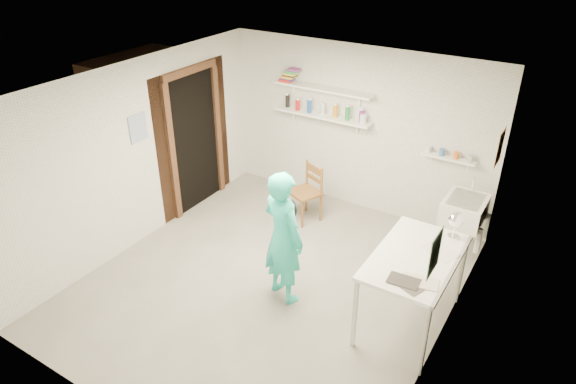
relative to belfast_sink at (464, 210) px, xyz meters
The scene contains 27 objects.
floor 2.54m from the belfast_sink, 135.83° to the right, with size 4.00×4.50×0.02m, color slate.
ceiling 2.98m from the belfast_sink, 135.83° to the right, with size 4.00×4.50×0.02m, color silver.
wall_back 1.90m from the belfast_sink, 162.26° to the left, with size 4.00×0.02×2.40m, color silver.
wall_front 4.36m from the belfast_sink, 113.84° to the right, with size 4.00×0.02×2.40m, color silver.
wall_left 4.16m from the belfast_sink, 155.67° to the right, with size 0.02×4.50×2.40m, color silver.
wall_right 1.79m from the belfast_sink, 81.30° to the right, with size 0.02×4.50×2.40m, color silver.
doorway_recess 3.81m from the belfast_sink, behind, with size 0.02×0.90×2.00m, color black.
corridor_box 4.51m from the belfast_sink, behind, with size 1.40×1.50×2.10m, color brown.
door_lintel 4.01m from the belfast_sink, behind, with size 0.06×1.05×0.10m, color brown.
door_jamb_near 3.91m from the belfast_sink, 162.82° to the right, with size 0.06×0.10×2.00m, color brown.
door_jamb_far 3.74m from the belfast_sink, behind, with size 0.06×0.10×2.00m, color brown.
shelf_lower 2.38m from the belfast_sink, 169.18° to the left, with size 1.50×0.22×0.03m, color white.
shelf_upper 2.52m from the belfast_sink, 169.18° to the left, with size 1.50×0.22×0.03m, color white.
ledge_shelf 0.75m from the belfast_sink, 130.40° to the left, with size 0.70×0.14×0.03m, color white.
poster_left 4.17m from the belfast_sink, 156.18° to the right, with size 0.01×0.28×0.36m, color #334C7F.
poster_right_a 0.89m from the belfast_sink, 22.79° to the left, with size 0.01×0.34×0.42m, color #995933.
poster_right_b 2.40m from the belfast_sink, 83.96° to the right, with size 0.01×0.30×0.38m, color #3F724C.
belfast_sink is the anchor object (origin of this frame).
man 2.35m from the belfast_sink, 129.64° to the right, with size 0.58×0.38×1.59m, color #2AD4BC.
wall_clock 2.27m from the belfast_sink, 134.46° to the right, with size 0.29×0.29×0.04m, color beige.
wooden_chair 2.16m from the belfast_sink, behind, with size 0.40×0.38×0.86m, color brown.
work_table 1.52m from the belfast_sink, 94.22° to the right, with size 0.79×1.32×0.88m, color white.
desk_lamp 1.05m from the belfast_sink, 83.62° to the right, with size 0.16×0.16×0.16m, color white.
spray_cans 2.41m from the belfast_sink, 169.18° to the left, with size 1.26×0.06×0.17m.
book_stack 3.05m from the belfast_sink, behind, with size 0.30×0.14×0.20m.
ledge_pots 0.78m from the belfast_sink, 130.40° to the left, with size 0.48×0.07×0.09m.
papers 1.51m from the belfast_sink, 94.22° to the right, with size 0.30×0.22×0.02m.
Camera 1 is at (2.77, -4.06, 3.92)m, focal length 32.00 mm.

